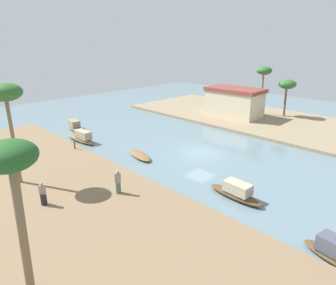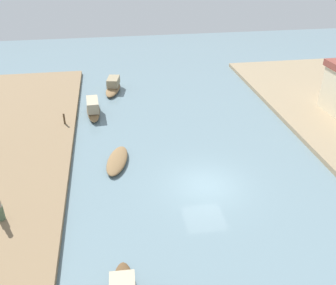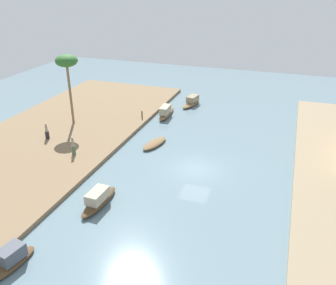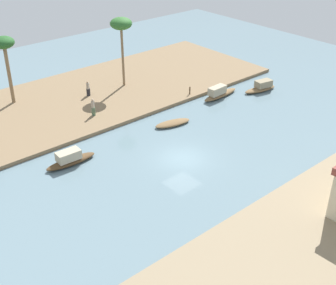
# 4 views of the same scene
# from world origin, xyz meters

# --- Properties ---
(river_water) EXTENTS (73.89, 73.89, 0.00)m
(river_water) POSITION_xyz_m (0.00, 0.00, 0.00)
(river_water) COLOR slate
(river_water) RESTS_ON ground
(riverbank_left) EXTENTS (42.76, 15.05, 0.35)m
(riverbank_left) POSITION_xyz_m (0.00, -15.56, 0.17)
(riverbank_left) COLOR #846B4C
(riverbank_left) RESTS_ON ground
(riverbank_right) EXTENTS (42.76, 15.05, 0.35)m
(riverbank_right) POSITION_xyz_m (0.00, 15.56, 0.17)
(riverbank_right) COLOR #937F60
(riverbank_right) RESTS_ON ground
(sampan_upstream_small) EXTENTS (4.13, 1.91, 1.17)m
(sampan_upstream_small) POSITION_xyz_m (-16.09, -4.91, 0.45)
(sampan_upstream_small) COLOR brown
(sampan_upstream_small) RESTS_ON river_water
(sampan_downstream_large) EXTENTS (4.34, 1.26, 1.24)m
(sampan_downstream_large) POSITION_xyz_m (7.53, -5.26, 0.48)
(sampan_downstream_large) COLOR brown
(sampan_downstream_large) RESTS_ON river_water
(sampan_open_hull) EXTENTS (3.75, 1.98, 0.40)m
(sampan_open_hull) POSITION_xyz_m (-3.29, -5.07, 0.20)
(sampan_open_hull) COLOR brown
(sampan_open_hull) RESTS_ON river_water
(sampan_with_tall_canopy) EXTENTS (4.94, 1.32, 1.33)m
(sampan_with_tall_canopy) POSITION_xyz_m (-11.27, -6.70, 0.50)
(sampan_with_tall_canopy) COLOR brown
(sampan_with_tall_canopy) RESTS_ON river_water
(person_on_near_bank) EXTENTS (0.56, 0.56, 1.60)m
(person_on_near_bank) POSITION_xyz_m (-0.56, -15.48, 0.98)
(person_on_near_bank) COLOR #232328
(person_on_near_bank) RESTS_ON riverbank_left
(person_by_mooring) EXTENTS (0.50, 0.50, 1.74)m
(person_by_mooring) POSITION_xyz_m (1.60, -11.07, 1.07)
(person_by_mooring) COLOR #4C664C
(person_by_mooring) RESTS_ON riverbank_left
(mooring_post) EXTENTS (0.14, 0.14, 0.83)m
(mooring_post) POSITION_xyz_m (-8.94, -8.78, 0.76)
(mooring_post) COLOR #4C3823
(mooring_post) RESTS_ON riverbank_left
(palm_tree_left_near) EXTENTS (2.31, 2.31, 7.50)m
(palm_tree_left_near) POSITION_xyz_m (-5.09, -15.37, 6.99)
(palm_tree_left_near) COLOR #7F6647
(palm_tree_left_near) RESTS_ON riverbank_left
(palm_tree_left_far) EXTENTS (2.13, 2.13, 6.88)m
(palm_tree_left_far) POSITION_xyz_m (6.21, -18.89, 6.24)
(palm_tree_left_far) COLOR #7F6647
(palm_tree_left_far) RESTS_ON riverbank_left
(palm_tree_right_tall) EXTENTS (2.36, 2.36, 5.16)m
(palm_tree_right_tall) POSITION_xyz_m (-0.38, 18.80, 4.74)
(palm_tree_right_tall) COLOR brown
(palm_tree_right_tall) RESTS_ON riverbank_right
(palm_tree_right_short) EXTENTS (2.11, 2.11, 6.78)m
(palm_tree_right_short) POSITION_xyz_m (-3.43, 17.73, 6.32)
(palm_tree_right_short) COLOR #7F6647
(palm_tree_right_short) RESTS_ON riverbank_right
(riverside_building) EXTENTS (7.83, 4.71, 3.94)m
(riverside_building) POSITION_xyz_m (-5.61, 14.14, 2.35)
(riverside_building) COLOR beige
(riverside_building) RESTS_ON riverbank_right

